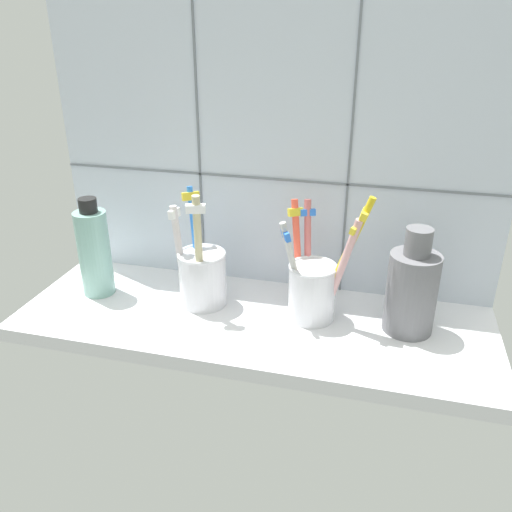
% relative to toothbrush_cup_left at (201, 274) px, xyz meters
% --- Properties ---
extents(counter_slab, '(0.64, 0.22, 0.02)m').
position_rel_toothbrush_cup_left_xyz_m(counter_slab, '(0.08, -0.02, -0.06)').
color(counter_slab, silver).
rests_on(counter_slab, ground).
extents(tile_wall_back, '(0.64, 0.02, 0.45)m').
position_rel_toothbrush_cup_left_xyz_m(tile_wall_back, '(0.08, 0.10, 0.16)').
color(tile_wall_back, silver).
rests_on(tile_wall_back, ground).
extents(toothbrush_cup_left, '(0.07, 0.08, 0.17)m').
position_rel_toothbrush_cup_left_xyz_m(toothbrush_cup_left, '(0.00, 0.00, 0.00)').
color(toothbrush_cup_left, silver).
rests_on(toothbrush_cup_left, counter_slab).
extents(toothbrush_cup_right, '(0.11, 0.08, 0.18)m').
position_rel_toothbrush_cup_left_xyz_m(toothbrush_cup_right, '(0.16, 0.00, 0.00)').
color(toothbrush_cup_right, silver).
rests_on(toothbrush_cup_right, counter_slab).
extents(ceramic_vase, '(0.06, 0.06, 0.14)m').
position_rel_toothbrush_cup_left_xyz_m(ceramic_vase, '(0.28, 0.00, 0.01)').
color(ceramic_vase, slate).
rests_on(ceramic_vase, counter_slab).
extents(soap_bottle, '(0.05, 0.05, 0.15)m').
position_rel_toothbrush_cup_left_xyz_m(soap_bottle, '(-0.16, -0.01, 0.02)').
color(soap_bottle, '#80B2A6').
rests_on(soap_bottle, counter_slab).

